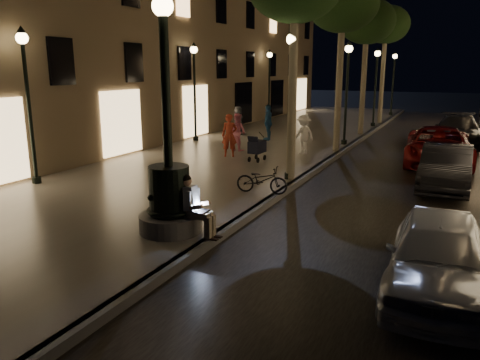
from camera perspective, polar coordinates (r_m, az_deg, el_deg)
The scene contains 28 objects.
ground at distance 22.20m, azimuth 12.70°, elevation 3.36°, with size 120.00×120.00×0.00m, color black.
cobble_lane at distance 21.77m, azimuth 20.42°, elevation 2.67°, with size 6.00×45.00×0.02m, color black.
promenade at distance 23.36m, azimuth 3.08°, elevation 4.41°, with size 8.00×45.00×0.20m, color slate.
curb_strip at distance 22.18m, azimuth 12.71°, elevation 3.62°, with size 0.25×45.00×0.20m, color #59595B.
building_left at distance 29.76m, azimuth -9.73°, elevation 20.50°, with size 8.00×36.00×15.00m, color #7A644C.
fountain_lamppost at distance 10.43m, azimuth -8.62°, elevation -0.92°, with size 1.40×1.40×5.21m.
seated_man_laptop at distance 10.19m, azimuth -5.69°, elevation -2.91°, with size 0.98×0.33×1.35m.
tree_second at distance 21.10m, azimuth 12.43°, elevation 20.15°, with size 3.00×3.00×7.40m.
tree_third at distance 26.94m, azimuth 15.23°, elevation 18.07°, with size 3.00×3.00×7.20m.
tree_far at distance 32.85m, azimuth 17.37°, elevation 17.54°, with size 3.00×3.00×7.50m.
lamp_curb_a at distance 15.22m, azimuth 6.24°, elevation 11.36°, with size 0.36×0.36×4.81m.
lamp_curb_b at distance 22.92m, azimuth 12.94°, elevation 11.80°, with size 0.36×0.36×4.81m.
lamp_curb_c at distance 30.78m, azimuth 16.25°, elevation 11.96°, with size 0.36×0.36×4.81m.
lamp_curb_d at distance 38.70m, azimuth 18.22°, elevation 12.04°, with size 0.36×0.36×4.81m.
lamp_left_a at distance 15.92m, azimuth -24.54°, elevation 10.34°, with size 0.36×0.36×4.81m.
lamp_left_b at distance 23.68m, azimuth -5.58°, elevation 12.12°, with size 0.36×0.36×4.81m.
lamp_left_c at distance 32.69m, azimuth 3.60°, elevation 12.52°, with size 0.36×0.36×4.81m.
stroller at distance 18.39m, azimuth 2.09°, elevation 4.06°, with size 0.50×1.11×1.13m.
car_front at distance 8.73m, azimuth 22.97°, elevation -8.41°, with size 1.61×4.01×1.37m, color #B3B7BC.
car_second at distance 16.31m, azimuth 23.80°, elevation 1.43°, with size 1.47×4.22×1.39m, color black.
car_third at distance 20.28m, azimuth 23.05°, elevation 3.80°, with size 2.46×5.34×1.48m, color maroon.
car_rear at distance 25.78m, azimuth 25.01°, elevation 5.49°, with size 2.10×5.16×1.50m, color #313136.
pedestrian_red at distance 19.32m, azimuth -1.29°, elevation 5.45°, with size 0.64×0.42×1.76m, color #B03823.
pedestrian_pink at distance 20.76m, azimuth -0.29°, elevation 5.89°, with size 0.81×0.63×1.66m, color pink.
pedestrian_white at distance 20.13m, azimuth 7.72°, elevation 5.53°, with size 1.07×0.62×1.66m, color white.
pedestrian_blue at distance 23.84m, azimuth 3.45°, elevation 7.02°, with size 1.05×0.44×1.80m, color navy.
pedestrian_dark at distance 25.66m, azimuth -0.26°, elevation 7.25°, with size 0.77×0.50×1.57m, color #343439.
bicycle at distance 13.65m, azimuth 2.68°, elevation 0.02°, with size 0.53×1.53×0.80m, color black.
Camera 1 is at (4.66, -6.37, 3.78)m, focal length 35.00 mm.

